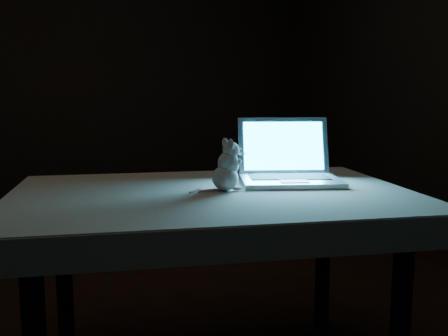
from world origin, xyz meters
name	(u,v)px	position (x,y,z in m)	size (l,w,h in m)	color
back_wall	(60,63)	(0.00, 2.50, 1.30)	(4.50, 0.04, 2.60)	black
table	(213,288)	(0.13, -0.29, 0.35)	(1.31, 0.84, 0.70)	black
tablecloth	(232,204)	(0.20, -0.30, 0.66)	(1.41, 0.94, 0.10)	beige
laptop	(291,151)	(0.46, -0.28, 0.84)	(0.37, 0.33, 0.25)	#B8B8BD
plush_mouse	(225,165)	(0.17, -0.30, 0.80)	(0.13, 0.13, 0.18)	silver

